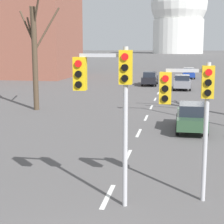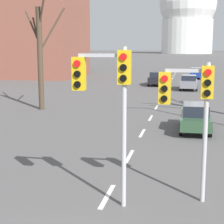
{
  "view_description": "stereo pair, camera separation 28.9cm",
  "coord_description": "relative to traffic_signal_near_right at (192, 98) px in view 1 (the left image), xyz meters",
  "views": [
    {
      "loc": [
        2.16,
        -6.32,
        4.75
      ],
      "look_at": [
        -0.04,
        5.72,
        2.58
      ],
      "focal_mm": 60.0,
      "sensor_mm": 36.0,
      "label": 1
    },
    {
      "loc": [
        2.44,
        -6.26,
        4.75
      ],
      "look_at": [
        -0.04,
        5.72,
        2.58
      ],
      "focal_mm": 60.0,
      "sensor_mm": 36.0,
      "label": 2
    }
  ],
  "objects": [
    {
      "name": "lane_stripe_11",
      "position": [
        -2.52,
        49.28,
        -3.21
      ],
      "size": [
        0.16,
        2.0,
        0.01
      ],
      "primitive_type": "cube",
      "color": "silver",
      "rests_on": "ground_plane"
    },
    {
      "name": "sedan_mid_centre",
      "position": [
        -3.99,
        34.46,
        -2.37
      ],
      "size": [
        1.79,
        4.57,
        1.66
      ],
      "color": "black",
      "rests_on": "ground_plane"
    },
    {
      "name": "lane_stripe_6",
      "position": [
        -2.52,
        26.78,
        -3.21
      ],
      "size": [
        0.16,
        2.0,
        0.01
      ],
      "primitive_type": "cube",
      "color": "silver",
      "rests_on": "ground_plane"
    },
    {
      "name": "lane_stripe_12",
      "position": [
        -2.52,
        53.78,
        -3.21
      ],
      "size": [
        0.16,
        2.0,
        0.01
      ],
      "primitive_type": "cube",
      "color": "silver",
      "rests_on": "ground_plane"
    },
    {
      "name": "apartment_block_left",
      "position": [
        -25.88,
        44.49,
        7.52
      ],
      "size": [
        18.0,
        14.0,
        21.47
      ],
      "primitive_type": "cube",
      "color": "brown",
      "rests_on": "ground_plane"
    },
    {
      "name": "sedan_near_left",
      "position": [
        -0.14,
        30.41,
        -2.38
      ],
      "size": [
        1.88,
        4.13,
        1.62
      ],
      "color": "slate",
      "rests_on": "ground_plane"
    },
    {
      "name": "lane_stripe_4",
      "position": [
        -2.52,
        17.78,
        -3.21
      ],
      "size": [
        0.16,
        2.0,
        0.01
      ],
      "primitive_type": "cube",
      "color": "silver",
      "rests_on": "ground_plane"
    },
    {
      "name": "capitol_dome",
      "position": [
        -2.52,
        234.89,
        21.13
      ],
      "size": [
        35.39,
        35.39,
        49.98
      ],
      "color": "silver",
      "rests_on": "ground_plane"
    },
    {
      "name": "lane_stripe_8",
      "position": [
        -2.52,
        35.78,
        -3.21
      ],
      "size": [
        0.16,
        2.0,
        0.01
      ],
      "primitive_type": "cube",
      "color": "silver",
      "rests_on": "ground_plane"
    },
    {
      "name": "lane_stripe_5",
      "position": [
        -2.52,
        22.28,
        -3.21
      ],
      "size": [
        0.16,
        2.0,
        0.01
      ],
      "primitive_type": "cube",
      "color": "silver",
      "rests_on": "ground_plane"
    },
    {
      "name": "lane_stripe_10",
      "position": [
        -2.52,
        44.78,
        -3.21
      ],
      "size": [
        0.16,
        2.0,
        0.01
      ],
      "primitive_type": "cube",
      "color": "silver",
      "rests_on": "ground_plane"
    },
    {
      "name": "lane_stripe_7",
      "position": [
        -2.52,
        31.28,
        -3.21
      ],
      "size": [
        0.16,
        2.0,
        0.01
      ],
      "primitive_type": "cube",
      "color": "silver",
      "rests_on": "ground_plane"
    },
    {
      "name": "sedan_far_left",
      "position": [
        0.35,
        9.93,
        -2.4
      ],
      "size": [
        1.71,
        4.38,
        1.57
      ],
      "color": "#2D4C33",
      "rests_on": "ground_plane"
    },
    {
      "name": "lane_stripe_13",
      "position": [
        -2.52,
        58.28,
        -3.21
      ],
      "size": [
        0.16,
        2.0,
        0.01
      ],
      "primitive_type": "cube",
      "color": "silver",
      "rests_on": "ground_plane"
    },
    {
      "name": "sedan_near_right",
      "position": [
        0.86,
        45.4,
        -2.43
      ],
      "size": [
        1.82,
        4.52,
        1.56
      ],
      "color": "navy",
      "rests_on": "ground_plane"
    },
    {
      "name": "lane_stripe_9",
      "position": [
        -2.52,
        40.28,
        -3.21
      ],
      "size": [
        0.16,
        2.0,
        0.01
      ],
      "primitive_type": "cube",
      "color": "silver",
      "rests_on": "ground_plane"
    },
    {
      "name": "lane_stripe_2",
      "position": [
        -2.52,
        8.78,
        -3.21
      ],
      "size": [
        0.16,
        2.0,
        0.01
      ],
      "primitive_type": "cube",
      "color": "silver",
      "rests_on": "ground_plane"
    },
    {
      "name": "traffic_signal_near_right",
      "position": [
        0.0,
        0.0,
        0.0
      ],
      "size": [
        1.6,
        0.34,
        4.28
      ],
      "color": "#B2B2B7",
      "rests_on": "ground_plane"
    },
    {
      "name": "lane_stripe_1",
      "position": [
        -2.52,
        4.28,
        -3.21
      ],
      "size": [
        0.16,
        2.0,
        0.01
      ],
      "primitive_type": "cube",
      "color": "silver",
      "rests_on": "ground_plane"
    },
    {
      "name": "lane_stripe_3",
      "position": [
        -2.52,
        13.28,
        -3.21
      ],
      "size": [
        0.16,
        2.0,
        0.01
      ],
      "primitive_type": "cube",
      "color": "silver",
      "rests_on": "ground_plane"
    },
    {
      "name": "bare_tree_left_near",
      "position": [
        -10.97,
        15.12,
        1.14
      ],
      "size": [
        3.46,
        3.81,
        9.57
      ],
      "color": "#473828",
      "rests_on": "ground_plane"
    },
    {
      "name": "lane_stripe_0",
      "position": [
        -2.52,
        -0.22,
        -3.21
      ],
      "size": [
        0.16,
        2.0,
        0.01
      ],
      "primitive_type": "cube",
      "color": "silver",
      "rests_on": "ground_plane"
    },
    {
      "name": "traffic_signal_centre_tall",
      "position": [
        -2.35,
        -0.82,
        0.36
      ],
      "size": [
        1.7,
        0.34,
        4.73
      ],
      "color": "#B2B2B7",
      "rests_on": "ground_plane"
    }
  ]
}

